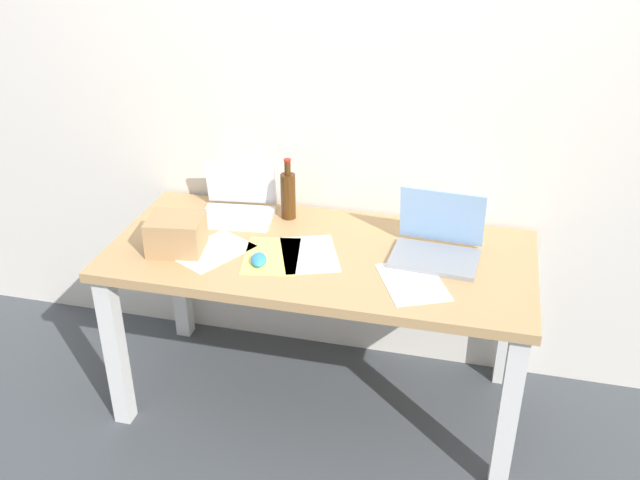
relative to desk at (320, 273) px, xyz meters
name	(u,v)px	position (x,y,z in m)	size (l,w,h in m)	color
ground_plane	(320,397)	(0.00, 0.00, -0.65)	(8.00, 8.00, 0.00)	#42474C
back_wall	(345,83)	(0.00, 0.44, 0.65)	(5.20, 0.08, 2.60)	silver
desk	(320,273)	(0.00, 0.00, 0.00)	(1.68, 0.76, 0.75)	tan
laptop_left	(238,206)	(-0.42, 0.23, 0.15)	(0.33, 0.28, 0.22)	silver
laptop_right	(437,243)	(0.45, 0.07, 0.16)	(0.35, 0.28, 0.25)	gray
beer_bottle	(288,194)	(-0.20, 0.26, 0.21)	(0.06, 0.06, 0.27)	#47280F
computer_mouse	(259,260)	(-0.21, -0.15, 0.12)	(0.06, 0.10, 0.03)	#338CC6
cardboard_box	(176,234)	(-0.55, -0.12, 0.17)	(0.21, 0.18, 0.14)	tan
paper_yellow_folder	(271,256)	(-0.17, -0.08, 0.10)	(0.21, 0.30, 0.00)	#F4E06B
paper_sheet_front_left	(213,251)	(-0.41, -0.10, 0.10)	(0.21, 0.30, 0.00)	white
paper_sheet_center	(309,254)	(-0.03, -0.04, 0.10)	(0.21, 0.30, 0.00)	white
paper_sheet_front_right	(413,282)	(0.39, -0.15, 0.10)	(0.21, 0.30, 0.00)	white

